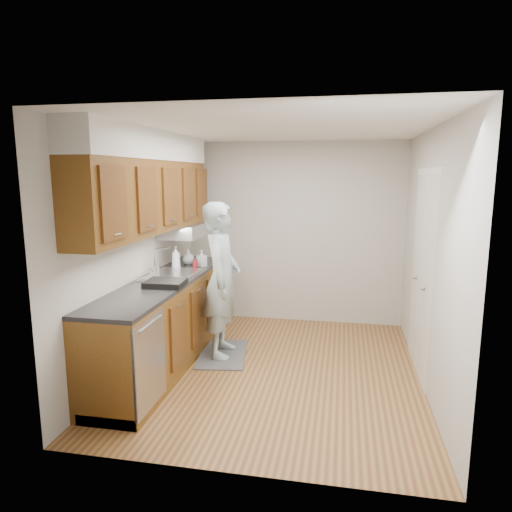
{
  "coord_description": "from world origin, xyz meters",
  "views": [
    {
      "loc": [
        0.67,
        -4.53,
        2.05
      ],
      "look_at": [
        -0.24,
        0.25,
        1.18
      ],
      "focal_mm": 32.0,
      "sensor_mm": 36.0,
      "label": 1
    }
  ],
  "objects_px": {
    "soap_bottle_c": "(188,257)",
    "dish_rack": "(165,283)",
    "person": "(222,270)",
    "soap_bottle_a": "(176,257)",
    "soap_bottle_b": "(202,258)",
    "steel_can": "(198,262)",
    "soda_can": "(195,264)"
  },
  "relations": [
    {
      "from": "soap_bottle_b",
      "to": "soda_can",
      "type": "xyz_separation_m",
      "value": [
        -0.04,
        -0.14,
        -0.05
      ]
    },
    {
      "from": "person",
      "to": "soap_bottle_a",
      "type": "bearing_deg",
      "value": 63.18
    },
    {
      "from": "soap_bottle_a",
      "to": "dish_rack",
      "type": "bearing_deg",
      "value": -76.48
    },
    {
      "from": "steel_can",
      "to": "soap_bottle_a",
      "type": "bearing_deg",
      "value": -138.03
    },
    {
      "from": "person",
      "to": "dish_rack",
      "type": "xyz_separation_m",
      "value": [
        -0.43,
        -0.59,
        -0.04
      ]
    },
    {
      "from": "soda_can",
      "to": "dish_rack",
      "type": "relative_size",
      "value": 0.28
    },
    {
      "from": "soap_bottle_a",
      "to": "dish_rack",
      "type": "height_order",
      "value": "soap_bottle_a"
    },
    {
      "from": "soap_bottle_b",
      "to": "dish_rack",
      "type": "height_order",
      "value": "soap_bottle_b"
    },
    {
      "from": "soap_bottle_b",
      "to": "steel_can",
      "type": "distance_m",
      "value": 0.08
    },
    {
      "from": "soap_bottle_a",
      "to": "person",
      "type": "bearing_deg",
      "value": -22.2
    },
    {
      "from": "person",
      "to": "soda_can",
      "type": "xyz_separation_m",
      "value": [
        -0.41,
        0.3,
        -0.01
      ]
    },
    {
      "from": "person",
      "to": "soap_bottle_c",
      "type": "relative_size",
      "value": 10.43
    },
    {
      "from": "soap_bottle_b",
      "to": "soda_can",
      "type": "distance_m",
      "value": 0.15
    },
    {
      "from": "soap_bottle_c",
      "to": "person",
      "type": "bearing_deg",
      "value": -43.81
    },
    {
      "from": "soda_can",
      "to": "steel_can",
      "type": "distance_m",
      "value": 0.15
    },
    {
      "from": "soap_bottle_c",
      "to": "soap_bottle_a",
      "type": "bearing_deg",
      "value": -98.9
    },
    {
      "from": "soap_bottle_b",
      "to": "soap_bottle_a",
      "type": "bearing_deg",
      "value": -145.67
    },
    {
      "from": "steel_can",
      "to": "dish_rack",
      "type": "bearing_deg",
      "value": -90.11
    },
    {
      "from": "soap_bottle_c",
      "to": "steel_can",
      "type": "xyz_separation_m",
      "value": [
        0.16,
        -0.12,
        -0.04
      ]
    },
    {
      "from": "soap_bottle_b",
      "to": "dish_rack",
      "type": "distance_m",
      "value": 1.04
    },
    {
      "from": "soap_bottle_a",
      "to": "soda_can",
      "type": "distance_m",
      "value": 0.24
    },
    {
      "from": "person",
      "to": "soap_bottle_b",
      "type": "height_order",
      "value": "person"
    },
    {
      "from": "soap_bottle_b",
      "to": "steel_can",
      "type": "bearing_deg",
      "value": 174.81
    },
    {
      "from": "soap_bottle_c",
      "to": "dish_rack",
      "type": "relative_size",
      "value": 0.49
    },
    {
      "from": "soap_bottle_c",
      "to": "soap_bottle_b",
      "type": "bearing_deg",
      "value": -29.55
    },
    {
      "from": "soap_bottle_c",
      "to": "soda_can",
      "type": "height_order",
      "value": "soap_bottle_c"
    },
    {
      "from": "dish_rack",
      "to": "soda_can",
      "type": "bearing_deg",
      "value": 86.03
    },
    {
      "from": "steel_can",
      "to": "soda_can",
      "type": "bearing_deg",
      "value": -82.5
    },
    {
      "from": "soap_bottle_c",
      "to": "dish_rack",
      "type": "height_order",
      "value": "soap_bottle_c"
    },
    {
      "from": "soap_bottle_b",
      "to": "soda_can",
      "type": "bearing_deg",
      "value": -105.47
    },
    {
      "from": "soap_bottle_c",
      "to": "dish_rack",
      "type": "xyz_separation_m",
      "value": [
        0.16,
        -1.16,
        -0.06
      ]
    },
    {
      "from": "soap_bottle_b",
      "to": "steel_can",
      "type": "xyz_separation_m",
      "value": [
        -0.06,
        0.01,
        -0.05
      ]
    }
  ]
}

